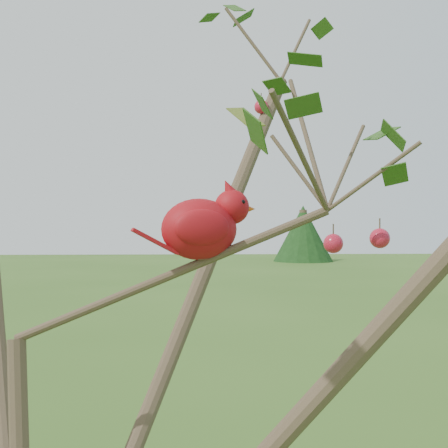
# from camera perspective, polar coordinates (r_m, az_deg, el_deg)

# --- Properties ---
(crabapple_tree) EXTENTS (2.35, 2.05, 2.95)m
(crabapple_tree) POSITION_cam_1_polar(r_m,az_deg,el_deg) (1.02, -18.44, -2.94)
(crabapple_tree) COLOR #3C2C20
(crabapple_tree) RESTS_ON ground
(cardinal) EXTENTS (0.24, 0.15, 0.17)m
(cardinal) POSITION_cam_1_polar(r_m,az_deg,el_deg) (1.08, -2.13, -0.19)
(cardinal) COLOR #A00F0D
(cardinal) RESTS_ON ground
(distant_trees) EXTENTS (41.68, 15.75, 3.30)m
(distant_trees) POSITION_cam_1_polar(r_m,az_deg,el_deg) (25.76, -12.15, -1.51)
(distant_trees) COLOR #3C2C20
(distant_trees) RESTS_ON ground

